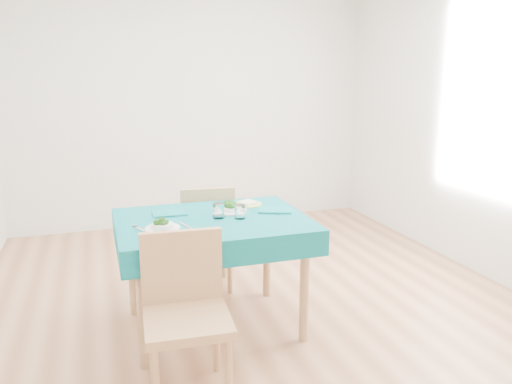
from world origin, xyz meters
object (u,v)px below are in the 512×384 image
object	(u,v)px
bowl_far	(230,207)
side_plate	(248,204)
chair_near	(187,299)
bowl_near	(162,224)
table	(214,274)
chair_far	(206,227)

from	to	relation	value
bowl_far	side_plate	world-z (taller)	bowl_far
chair_near	side_plate	bearing A→B (deg)	60.44
bowl_near	bowl_far	xyz separation A→B (m)	(0.49, 0.27, 0.00)
table	chair_near	world-z (taller)	chair_near
bowl_near	chair_far	bearing A→B (deg)	61.28
bowl_far	table	bearing A→B (deg)	-139.02
bowl_far	side_plate	bearing A→B (deg)	37.67
table	bowl_far	world-z (taller)	bowl_far
chair_far	side_plate	bearing A→B (deg)	125.55
bowl_near	bowl_far	distance (m)	0.56
chair_near	side_plate	distance (m)	1.15
bowl_far	chair_near	bearing A→B (deg)	-119.16
bowl_far	bowl_near	bearing A→B (deg)	-151.56
table	chair_near	distance (m)	0.76
table	chair_near	bearing A→B (deg)	-113.83
bowl_far	side_plate	size ratio (longest dim) A/B	1.14
chair_far	bowl_near	xyz separation A→B (m)	(-0.43, -0.79, 0.29)
table	bowl_near	distance (m)	0.55
bowl_near	side_plate	world-z (taller)	bowl_near
chair_near	chair_far	xyz separation A→B (m)	(0.40, 1.34, -0.05)
table	chair_far	size ratio (longest dim) A/B	1.20
chair_far	side_plate	size ratio (longest dim) A/B	5.08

